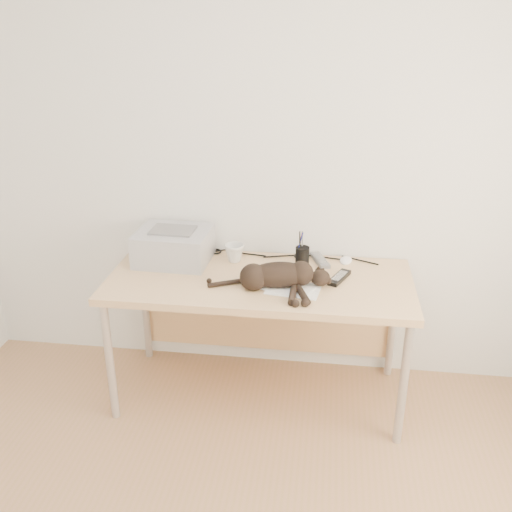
# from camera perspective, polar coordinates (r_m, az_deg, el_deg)

# --- Properties ---
(wall_back) EXTENTS (3.50, 0.00, 3.50)m
(wall_back) POSITION_cam_1_polar(r_m,az_deg,el_deg) (3.15, 1.23, 9.85)
(wall_back) COLOR white
(wall_back) RESTS_ON floor
(desk) EXTENTS (1.60, 0.70, 0.74)m
(desk) POSITION_cam_1_polar(r_m,az_deg,el_deg) (3.14, 0.56, -3.74)
(desk) COLOR #E3BD85
(desk) RESTS_ON floor
(printer) EXTENTS (0.41, 0.35, 0.19)m
(printer) POSITION_cam_1_polar(r_m,az_deg,el_deg) (3.21, -8.22, 1.04)
(printer) COLOR #A6A6AA
(printer) RESTS_ON desk
(papers) EXTENTS (0.33, 0.27, 0.01)m
(papers) POSITION_cam_1_polar(r_m,az_deg,el_deg) (2.90, 3.48, -3.19)
(papers) COLOR white
(papers) RESTS_ON desk
(cat) EXTENTS (0.63, 0.30, 0.14)m
(cat) POSITION_cam_1_polar(r_m,az_deg,el_deg) (2.88, 1.96, -2.07)
(cat) COLOR black
(cat) RESTS_ON desk
(mug) EXTENTS (0.15, 0.15, 0.10)m
(mug) POSITION_cam_1_polar(r_m,az_deg,el_deg) (3.19, -2.18, 0.30)
(mug) COLOR silver
(mug) RESTS_ON desk
(pen_cup) EXTENTS (0.08, 0.08, 0.19)m
(pen_cup) POSITION_cam_1_polar(r_m,az_deg,el_deg) (3.15, 4.66, 0.04)
(pen_cup) COLOR black
(pen_cup) RESTS_ON desk
(remote_grey) EXTENTS (0.12, 0.20, 0.02)m
(remote_grey) POSITION_cam_1_polar(r_m,az_deg,el_deg) (3.21, 6.42, -0.43)
(remote_grey) COLOR slate
(remote_grey) RESTS_ON desk
(remote_black) EXTENTS (0.13, 0.20, 0.02)m
(remote_black) POSITION_cam_1_polar(r_m,az_deg,el_deg) (3.01, 8.32, -2.16)
(remote_black) COLOR black
(remote_black) RESTS_ON desk
(mouse) EXTENTS (0.09, 0.12, 0.04)m
(mouse) POSITION_cam_1_polar(r_m,az_deg,el_deg) (3.23, 8.99, -0.23)
(mouse) COLOR white
(mouse) RESTS_ON desk
(cable_tangle) EXTENTS (1.36, 0.09, 0.01)m
(cable_tangle) POSITION_cam_1_polar(r_m,az_deg,el_deg) (3.28, 1.05, 0.19)
(cable_tangle) COLOR black
(cable_tangle) RESTS_ON desk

